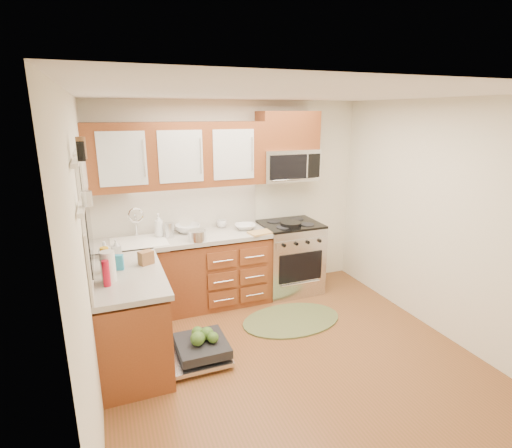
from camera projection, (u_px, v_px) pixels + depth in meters
name	position (u px, v px, depth m)	size (l,w,h in m)	color
floor	(290.00, 357.00, 3.98)	(3.50, 3.50, 0.00)	brown
ceiling	(297.00, 94.00, 3.30)	(3.50, 3.50, 0.00)	white
wall_back	(233.00, 200.00, 5.21)	(3.50, 0.04, 2.50)	white
wall_front	(444.00, 333.00, 2.07)	(3.50, 0.04, 2.50)	white
wall_left	(86.00, 263.00, 3.02)	(0.04, 3.50, 2.50)	white
wall_right	(441.00, 220.00, 4.25)	(0.04, 3.50, 2.50)	white
base_cabinet_back	(186.00, 275.00, 4.91)	(2.05, 0.60, 0.85)	brown
base_cabinet_left	(131.00, 321.00, 3.82)	(0.60, 1.25, 0.85)	brown
countertop_back	(184.00, 238.00, 4.77)	(2.07, 0.64, 0.05)	#B2ADA3
countertop_left	(128.00, 275.00, 3.70)	(0.64, 1.27, 0.05)	#B2ADA3
backsplash_back	(178.00, 208.00, 4.95)	(2.05, 0.02, 0.57)	beige
backsplash_left	(90.00, 247.00, 3.51)	(0.02, 1.25, 0.57)	beige
upper_cabinets	(178.00, 155.00, 4.63)	(2.05, 0.35, 0.75)	brown
cabinet_over_mw	(288.00, 130.00, 5.05)	(0.76, 0.35, 0.47)	brown
range	(290.00, 257.00, 5.37)	(0.76, 0.64, 0.95)	silver
microwave	(288.00, 165.00, 5.14)	(0.76, 0.38, 0.40)	silver
sink	(140.00, 252.00, 4.59)	(0.62, 0.50, 0.26)	white
dishwasher	(198.00, 350.00, 3.92)	(0.70, 0.60, 0.20)	silver
window	(85.00, 210.00, 3.40)	(0.03, 1.05, 1.05)	white
window_blind	(84.00, 171.00, 3.32)	(0.02, 0.96, 0.40)	white
shelf_upper	(76.00, 163.00, 2.50)	(0.04, 0.40, 0.03)	white
shelf_lower	(81.00, 209.00, 2.59)	(0.04, 0.40, 0.03)	white
rug	(291.00, 320.00, 4.67)	(1.18, 0.77, 0.02)	#536037
skillet	(291.00, 224.00, 5.10)	(0.27, 0.27, 0.05)	black
stock_pot	(197.00, 236.00, 4.59)	(0.21, 0.21, 0.12)	silver
cutting_board	(261.00, 233.00, 4.88)	(0.30, 0.19, 0.02)	tan
canister	(169.00, 230.00, 4.71)	(0.11, 0.11, 0.18)	silver
paper_towel_roll	(108.00, 267.00, 3.46)	(0.13, 0.13, 0.27)	white
mustard_bottle	(105.00, 260.00, 3.66)	(0.08, 0.08, 0.24)	yellow
red_bottle	(106.00, 273.00, 3.37)	(0.06, 0.06, 0.23)	red
wooden_box	(146.00, 258.00, 3.88)	(0.13, 0.09, 0.13)	brown
blue_carton	(118.00, 262.00, 3.74)	(0.09, 0.05, 0.15)	teal
bowl_a	(245.00, 227.00, 5.05)	(0.26, 0.26, 0.06)	#999999
bowl_b	(188.00, 228.00, 4.92)	(0.31, 0.31, 0.10)	#999999
cup	(222.00, 224.00, 5.12)	(0.12, 0.12, 0.10)	#999999
soap_bottle_a	(159.00, 225.00, 4.72)	(0.11, 0.11, 0.28)	#999999
soap_bottle_b	(116.00, 249.00, 4.04)	(0.09, 0.09, 0.20)	#999999
soap_bottle_c	(105.00, 249.00, 4.06)	(0.13, 0.13, 0.17)	#999999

